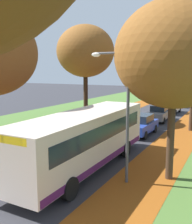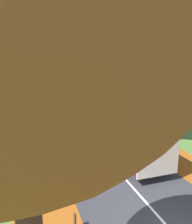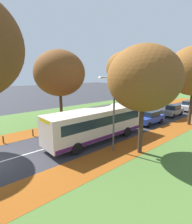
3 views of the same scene
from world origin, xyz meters
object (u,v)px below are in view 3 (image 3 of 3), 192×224
(bus, at_px, (97,123))
(streetlamp_right, at_px, (111,105))
(bollard_third, at_px, (33,133))
(car_blue_lead, at_px, (150,118))
(car_grey_following, at_px, (173,110))
(tree_right_near, at_px, (144,79))
(bollard_second, at_px, (3,140))
(tree_left_mid, at_px, (124,68))
(car_silver_third_in_line, at_px, (188,106))
(tree_left_near, at_px, (60,73))

(bus, bearing_deg, streetlamp_right, -14.21)
(bollard_third, distance_m, car_blue_lead, 13.84)
(bollard_third, distance_m, car_grey_following, 19.87)
(tree_right_near, height_order, bollard_second, tree_right_near)
(tree_left_mid, distance_m, bollard_third, 16.99)
(streetlamp_right, bearing_deg, tree_right_near, 34.44)
(bollard_third, height_order, streetlamp_right, streetlamp_right)
(car_silver_third_in_line, bearing_deg, tree_right_near, -78.14)
(tree_left_near, bearing_deg, car_blue_lead, 49.00)
(tree_right_near, distance_m, bollard_third, 11.84)
(tree_right_near, xyz_separation_m, bollard_second, (-9.21, -7.74, -5.49))
(tree_left_mid, height_order, car_blue_lead, tree_left_mid)
(tree_left_mid, bearing_deg, tree_left_near, -92.52)
(tree_right_near, bearing_deg, streetlamp_right, -145.56)
(tree_right_near, bearing_deg, bollard_second, -139.99)
(tree_left_near, height_order, car_blue_lead, tree_left_near)
(tree_left_mid, height_order, streetlamp_right, tree_left_mid)
(car_grey_following, bearing_deg, bus, -90.16)
(tree_left_near, bearing_deg, tree_right_near, 2.81)
(tree_left_near, xyz_separation_m, streetlamp_right, (9.25, -0.80, -2.47))
(bollard_second, relative_size, car_blue_lead, 0.16)
(car_grey_following, bearing_deg, car_blue_lead, -88.13)
(bus, relative_size, car_grey_following, 2.46)
(tree_left_mid, xyz_separation_m, bollard_third, (1.50, -15.58, -6.61))
(bollard_second, relative_size, bollard_third, 0.94)
(tree_left_mid, bearing_deg, car_silver_third_in_line, 54.61)
(tree_left_near, height_order, car_grey_following, tree_left_near)
(streetlamp_right, distance_m, car_silver_third_in_line, 21.49)
(tree_left_mid, bearing_deg, bus, -60.16)
(bollard_third, bearing_deg, car_grey_following, 75.27)
(tree_right_near, xyz_separation_m, car_grey_following, (-4.18, 14.20, -5.02))
(tree_right_near, relative_size, car_silver_third_in_line, 1.96)
(bus, xyz_separation_m, car_grey_following, (0.04, 14.98, -0.89))
(bollard_second, distance_m, car_grey_following, 22.51)
(tree_left_mid, xyz_separation_m, bus, (6.51, -11.35, -5.27))
(tree_left_near, xyz_separation_m, car_grey_following, (7.04, 14.75, -5.39))
(car_blue_lead, bearing_deg, bollard_second, -108.65)
(car_grey_following, bearing_deg, bollard_third, -104.73)
(bus, relative_size, car_silver_third_in_line, 2.47)
(streetlamp_right, distance_m, car_blue_lead, 9.80)
(bollard_second, bearing_deg, streetlamp_right, 41.39)
(bollard_second, height_order, bus, bus)
(streetlamp_right, bearing_deg, tree_left_mid, 126.33)
(tree_left_mid, height_order, tree_right_near, tree_left_mid)
(bollard_second, distance_m, bus, 8.67)
(tree_left_near, relative_size, tree_right_near, 1.08)
(car_grey_following, bearing_deg, streetlamp_right, -81.91)
(bollard_second, xyz_separation_m, bollard_third, (-0.02, 2.73, 0.02))
(car_silver_third_in_line, bearing_deg, car_grey_following, -90.22)
(bollard_second, height_order, car_silver_third_in_line, car_silver_third_in_line)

